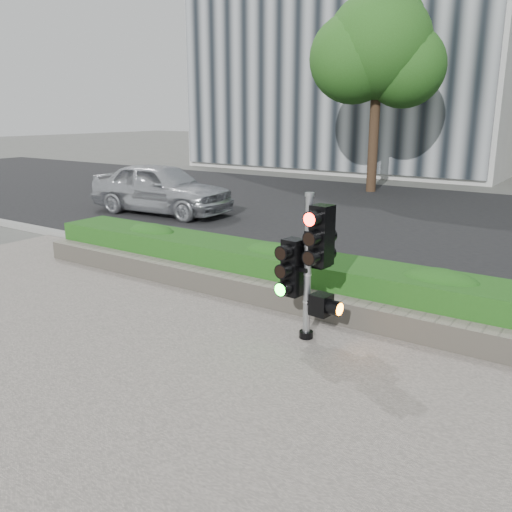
{
  "coord_description": "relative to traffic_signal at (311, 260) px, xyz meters",
  "views": [
    {
      "loc": [
        3.41,
        -4.73,
        2.92
      ],
      "look_at": [
        -0.23,
        0.6,
        1.2
      ],
      "focal_mm": 38.0,
      "sensor_mm": 36.0,
      "label": 1
    }
  ],
  "objects": [
    {
      "name": "road",
      "position": [
        -0.24,
        8.85,
        -1.09
      ],
      "size": [
        60.0,
        13.0,
        0.02
      ],
      "primitive_type": "cube",
      "color": "black",
      "rests_on": "ground"
    },
    {
      "name": "curb",
      "position": [
        -0.24,
        2.0,
        -1.04
      ],
      "size": [
        60.0,
        0.25,
        0.12
      ],
      "primitive_type": "cube",
      "color": "gray",
      "rests_on": "ground"
    },
    {
      "name": "building_left",
      "position": [
        -9.24,
        21.85,
        6.4
      ],
      "size": [
        16.0,
        9.0,
        15.0
      ],
      "primitive_type": "cube",
      "color": "#B7B7B2",
      "rests_on": "ground"
    },
    {
      "name": "car_silver",
      "position": [
        -8.03,
        5.58,
        -0.33
      ],
      "size": [
        4.49,
        2.08,
        1.49
      ],
      "primitive_type": "imported",
      "rotation": [
        0.0,
        0.0,
        1.65
      ],
      "color": "silver",
      "rests_on": "road"
    },
    {
      "name": "traffic_signal",
      "position": [
        0.0,
        0.0,
        0.0
      ],
      "size": [
        0.68,
        0.52,
        1.93
      ],
      "rotation": [
        0.0,
        0.0,
        -0.1
      ],
      "color": "black",
      "rests_on": "sidewalk"
    },
    {
      "name": "stone_wall",
      "position": [
        -0.24,
        0.75,
        -0.9
      ],
      "size": [
        12.0,
        0.32,
        0.34
      ],
      "primitive_type": "cube",
      "color": "gray",
      "rests_on": "sidewalk"
    },
    {
      "name": "ground",
      "position": [
        -0.24,
        -1.15,
        -1.1
      ],
      "size": [
        120.0,
        120.0,
        0.0
      ],
      "primitive_type": "plane",
      "color": "#51514C",
      "rests_on": "ground"
    },
    {
      "name": "tree_left",
      "position": [
        -4.76,
        13.41,
        3.95
      ],
      "size": [
        4.61,
        4.03,
        7.34
      ],
      "color": "black",
      "rests_on": "ground"
    },
    {
      "name": "hedge",
      "position": [
        -0.24,
        1.4,
        -0.73
      ],
      "size": [
        12.0,
        1.0,
        0.68
      ],
      "primitive_type": "cube",
      "color": "#358829",
      "rests_on": "sidewalk"
    },
    {
      "name": "sidewalk",
      "position": [
        -0.24,
        -3.65,
        -1.08
      ],
      "size": [
        16.0,
        11.0,
        0.03
      ],
      "primitive_type": "cube",
      "color": "#9E9389",
      "rests_on": "ground"
    }
  ]
}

